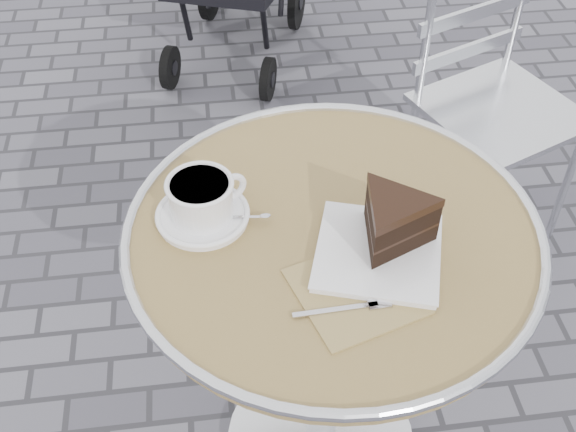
{
  "coord_description": "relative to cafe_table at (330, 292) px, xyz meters",
  "views": [
    {
      "loc": [
        -0.18,
        -0.84,
        1.6
      ],
      "look_at": [
        -0.08,
        -0.01,
        0.78
      ],
      "focal_mm": 45.0,
      "sensor_mm": 36.0,
      "label": 1
    }
  ],
  "objects": [
    {
      "name": "cafe_table",
      "position": [
        0.0,
        0.0,
        0.0
      ],
      "size": [
        0.72,
        0.72,
        0.74
      ],
      "color": "silver",
      "rests_on": "ground"
    },
    {
      "name": "cappuccino_set",
      "position": [
        -0.22,
        0.06,
        0.2
      ],
      "size": [
        0.19,
        0.16,
        0.08
      ],
      "rotation": [
        0.0,
        0.0,
        0.41
      ],
      "color": "white",
      "rests_on": "cafe_table"
    },
    {
      "name": "cake_plate_set",
      "position": [
        0.08,
        -0.06,
        0.21
      ],
      "size": [
        0.29,
        0.3,
        0.11
      ],
      "rotation": [
        0.0,
        0.0,
        -0.31
      ],
      "color": "#9D8056",
      "rests_on": "cafe_table"
    },
    {
      "name": "bistro_chair",
      "position": [
        0.56,
        0.76,
        -0.05
      ],
      "size": [
        0.5,
        0.5,
        0.84
      ],
      "rotation": [
        0.0,
        0.0,
        0.4
      ],
      "color": "silver",
      "rests_on": "ground"
    }
  ]
}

